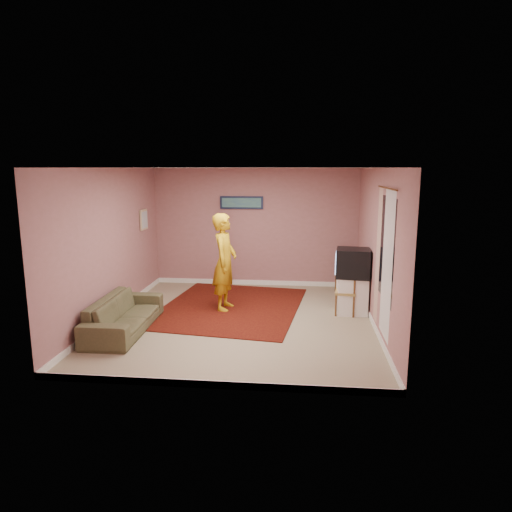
# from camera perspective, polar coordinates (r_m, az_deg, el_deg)

# --- Properties ---
(ground) EXTENTS (5.00, 5.00, 0.00)m
(ground) POSITION_cam_1_polar(r_m,az_deg,el_deg) (7.98, -1.93, -8.05)
(ground) COLOR gray
(ground) RESTS_ON ground
(wall_back) EXTENTS (4.50, 0.02, 2.60)m
(wall_back) POSITION_cam_1_polar(r_m,az_deg,el_deg) (10.11, -0.09, 3.58)
(wall_back) COLOR #A46B71
(wall_back) RESTS_ON ground
(wall_front) EXTENTS (4.50, 0.02, 2.60)m
(wall_front) POSITION_cam_1_polar(r_m,az_deg,el_deg) (5.24, -5.67, -3.42)
(wall_front) COLOR #A46B71
(wall_front) RESTS_ON ground
(wall_left) EXTENTS (0.02, 5.00, 2.60)m
(wall_left) POSITION_cam_1_polar(r_m,az_deg,el_deg) (8.26, -17.66, 1.40)
(wall_left) COLOR #A46B71
(wall_left) RESTS_ON ground
(wall_right) EXTENTS (0.02, 5.00, 2.60)m
(wall_right) POSITION_cam_1_polar(r_m,az_deg,el_deg) (7.69, 14.87, 0.87)
(wall_right) COLOR #A46B71
(wall_right) RESTS_ON ground
(ceiling) EXTENTS (4.50, 5.00, 0.02)m
(ceiling) POSITION_cam_1_polar(r_m,az_deg,el_deg) (7.55, -2.06, 10.97)
(ceiling) COLOR silver
(ceiling) RESTS_ON wall_back
(baseboard_back) EXTENTS (4.50, 0.02, 0.10)m
(baseboard_back) POSITION_cam_1_polar(r_m,az_deg,el_deg) (10.34, -0.09, -3.31)
(baseboard_back) COLOR white
(baseboard_back) RESTS_ON ground
(baseboard_front) EXTENTS (4.50, 0.02, 0.10)m
(baseboard_front) POSITION_cam_1_polar(r_m,az_deg,el_deg) (5.69, -5.41, -15.68)
(baseboard_front) COLOR white
(baseboard_front) RESTS_ON ground
(baseboard_left) EXTENTS (0.02, 5.00, 0.10)m
(baseboard_left) POSITION_cam_1_polar(r_m,az_deg,el_deg) (8.54, -17.11, -6.89)
(baseboard_left) COLOR white
(baseboard_left) RESTS_ON ground
(baseboard_right) EXTENTS (0.02, 5.00, 0.10)m
(baseboard_right) POSITION_cam_1_polar(r_m,az_deg,el_deg) (7.99, 14.36, -7.99)
(baseboard_right) COLOR white
(baseboard_right) RESTS_ON ground
(window) EXTENTS (0.01, 1.10, 1.50)m
(window) POSITION_cam_1_polar(r_m,az_deg,el_deg) (6.79, 16.05, 0.79)
(window) COLOR black
(window) RESTS_ON wall_right
(curtain_sheer) EXTENTS (0.01, 0.75, 2.10)m
(curtain_sheer) POSITION_cam_1_polar(r_m,az_deg,el_deg) (6.68, 16.06, -1.12)
(curtain_sheer) COLOR silver
(curtain_sheer) RESTS_ON wall_right
(curtain_floral) EXTENTS (0.01, 0.35, 2.10)m
(curtain_floral) POSITION_cam_1_polar(r_m,az_deg,el_deg) (7.35, 15.00, 0.02)
(curtain_floral) COLOR beige
(curtain_floral) RESTS_ON wall_right
(curtain_rod) EXTENTS (0.02, 1.40, 0.02)m
(curtain_rod) POSITION_cam_1_polar(r_m,az_deg,el_deg) (6.69, 16.07, 8.16)
(curtain_rod) COLOR brown
(curtain_rod) RESTS_ON wall_right
(picture_back) EXTENTS (0.95, 0.04, 0.28)m
(picture_back) POSITION_cam_1_polar(r_m,az_deg,el_deg) (10.06, -1.82, 6.69)
(picture_back) COLOR #131C36
(picture_back) RESTS_ON wall_back
(picture_left) EXTENTS (0.04, 0.38, 0.42)m
(picture_left) POSITION_cam_1_polar(r_m,az_deg,el_deg) (9.69, -13.84, 4.43)
(picture_left) COLOR #C4AF86
(picture_left) RESTS_ON wall_left
(area_rug) EXTENTS (2.87, 3.41, 0.02)m
(area_rug) POSITION_cam_1_polar(r_m,az_deg,el_deg) (8.70, -3.16, -6.37)
(area_rug) COLOR black
(area_rug) RESTS_ON ground
(tv_cabinet) EXTENTS (0.53, 0.48, 0.67)m
(tv_cabinet) POSITION_cam_1_polar(r_m,az_deg,el_deg) (8.45, 11.89, -4.80)
(tv_cabinet) COLOR white
(tv_cabinet) RESTS_ON ground
(crt_tv) EXTENTS (0.65, 0.59, 0.51)m
(crt_tv) POSITION_cam_1_polar(r_m,az_deg,el_deg) (8.31, 12.01, -0.86)
(crt_tv) COLOR black
(crt_tv) RESTS_ON tv_cabinet
(chair_a) EXTENTS (0.49, 0.47, 0.48)m
(chair_a) POSITION_cam_1_polar(r_m,az_deg,el_deg) (9.89, 11.16, -1.26)
(chair_a) COLOR tan
(chair_a) RESTS_ON ground
(dvd_player) EXTENTS (0.41, 0.32, 0.06)m
(dvd_player) POSITION_cam_1_polar(r_m,az_deg,el_deg) (9.90, 11.15, -1.58)
(dvd_player) COLOR #A2A1A6
(dvd_player) RESTS_ON chair_a
(blue_throw) EXTENTS (0.35, 0.04, 0.37)m
(blue_throw) POSITION_cam_1_polar(r_m,az_deg,el_deg) (9.90, 11.17, -0.21)
(blue_throw) COLOR #98C4F9
(blue_throw) RESTS_ON chair_a
(chair_b) EXTENTS (0.41, 0.43, 0.46)m
(chair_b) POSITION_cam_1_polar(r_m,az_deg,el_deg) (8.33, 11.18, -3.74)
(chair_b) COLOR tan
(chair_b) RESTS_ON ground
(game_console) EXTENTS (0.21, 0.15, 0.04)m
(game_console) POSITION_cam_1_polar(r_m,az_deg,el_deg) (8.34, 11.16, -4.16)
(game_console) COLOR white
(game_console) RESTS_ON chair_b
(sofa) EXTENTS (0.78, 1.92, 0.56)m
(sofa) POSITION_cam_1_polar(r_m,az_deg,el_deg) (7.70, -16.16, -7.02)
(sofa) COLOR brown
(sofa) RESTS_ON ground
(person) EXTENTS (0.50, 0.70, 1.79)m
(person) POSITION_cam_1_polar(r_m,az_deg,el_deg) (8.39, -3.95, -0.76)
(person) COLOR #C49812
(person) RESTS_ON ground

